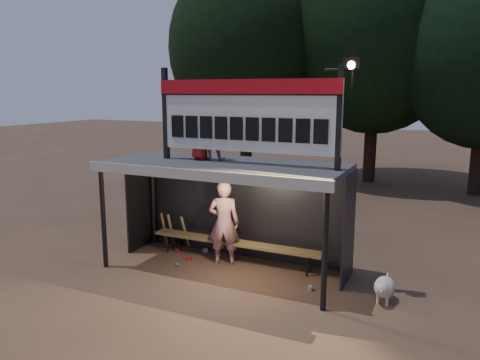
{
  "coord_description": "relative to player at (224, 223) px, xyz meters",
  "views": [
    {
      "loc": [
        4.3,
        -8.36,
        3.75
      ],
      "look_at": [
        0.2,
        0.4,
        1.9
      ],
      "focal_mm": 35.0,
      "sensor_mm": 36.0,
      "label": 1
    }
  ],
  "objects": [
    {
      "name": "bench",
      "position": [
        0.17,
        0.18,
        -0.49
      ],
      "size": [
        4.0,
        0.35,
        0.48
      ],
      "color": "olive",
      "rests_on": "ground"
    },
    {
      "name": "player",
      "position": [
        0.0,
        0.0,
        0.0
      ],
      "size": [
        0.78,
        0.63,
        1.86
      ],
      "primitive_type": "imported",
      "rotation": [
        0.0,
        0.0,
        3.45
      ],
      "color": "silver",
      "rests_on": "ground"
    },
    {
      "name": "tree_mid",
      "position": [
        1.17,
        11.13,
        5.24
      ],
      "size": [
        7.22,
        7.22,
        10.36
      ],
      "color": "#311D15",
      "rests_on": "ground"
    },
    {
      "name": "scoreboard_assembly",
      "position": [
        0.73,
        -0.38,
        2.4
      ],
      "size": [
        4.1,
        0.27,
        1.99
      ],
      "color": "black",
      "rests_on": "dugout_shelter"
    },
    {
      "name": "tree_left",
      "position": [
        -3.83,
        9.63,
        4.59
      ],
      "size": [
        6.46,
        6.46,
        9.27
      ],
      "color": "#2F2215",
      "rests_on": "ground"
    },
    {
      "name": "ground",
      "position": [
        0.17,
        -0.37,
        -0.93
      ],
      "size": [
        80.0,
        80.0,
        0.0
      ],
      "primitive_type": "plane",
      "color": "brown",
      "rests_on": "ground"
    },
    {
      "name": "dugout_shelter",
      "position": [
        0.17,
        -0.13,
        0.92
      ],
      "size": [
        5.1,
        2.08,
        2.32
      ],
      "color": "#414144",
      "rests_on": "ground"
    },
    {
      "name": "child_a",
      "position": [
        -0.14,
        -0.16,
        1.95
      ],
      "size": [
        0.55,
        0.43,
        1.12
      ],
      "primitive_type": "imported",
      "rotation": [
        0.0,
        0.0,
        3.15
      ],
      "color": "gray",
      "rests_on": "dugout_shelter"
    },
    {
      "name": "dog",
      "position": [
        3.48,
        -0.49,
        -0.65
      ],
      "size": [
        0.36,
        0.81,
        0.49
      ],
      "color": "beige",
      "rests_on": "ground"
    },
    {
      "name": "child_b",
      "position": [
        -0.42,
        -0.24,
        1.94
      ],
      "size": [
        0.64,
        0.58,
        1.1
      ],
      "primitive_type": "imported",
      "rotation": [
        0.0,
        0.0,
        2.6
      ],
      "color": "maroon",
      "rests_on": "dugout_shelter"
    },
    {
      "name": "litter",
      "position": [
        -0.29,
        -0.13,
        -0.89
      ],
      "size": [
        3.59,
        1.17,
        0.08
      ],
      "color": "#A61E1C",
      "rests_on": "ground"
    },
    {
      "name": "bats",
      "position": [
        -1.57,
        0.45,
        -0.5
      ],
      "size": [
        0.68,
        0.35,
        0.84
      ],
      "color": "#966E46",
      "rests_on": "ground"
    }
  ]
}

